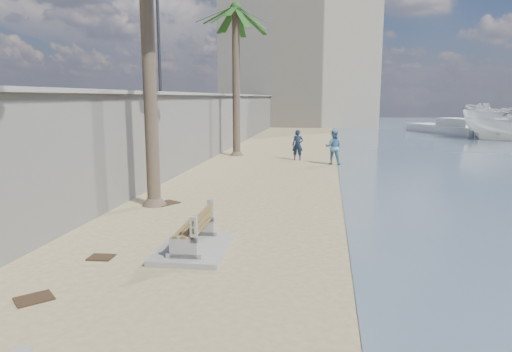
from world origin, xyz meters
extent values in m
plane|color=tan|center=(0.00, 0.00, 0.00)|extent=(140.00, 140.00, 0.00)
cube|color=gray|center=(-5.20, 20.00, 1.75)|extent=(0.45, 70.00, 3.50)
cube|color=gray|center=(-5.20, 20.00, 3.55)|extent=(0.80, 70.00, 0.12)
cube|color=#B7AA93|center=(-2.00, 52.00, 7.00)|extent=(18.00, 12.00, 14.00)
cube|color=gray|center=(-1.42, 3.93, 0.06)|extent=(1.57, 2.24, 0.12)
cylinder|color=brown|center=(-3.93, 7.98, 4.05)|extent=(0.42, 0.42, 8.10)
cylinder|color=brown|center=(-3.81, 20.77, 4.17)|extent=(0.44, 0.44, 8.34)
cylinder|color=#2D2D33|center=(-5.10, 12.00, 6.11)|extent=(0.12, 0.12, 5.00)
imported|color=#131E35|center=(-0.12, 19.29, 0.94)|extent=(0.70, 0.50, 1.88)
imported|color=teal|center=(1.78, 17.98, 0.97)|extent=(1.00, 0.81, 1.94)
cube|color=#382616|center=(-3.39, 1.11, 0.01)|extent=(0.74, 0.74, 0.03)
cube|color=#382616|center=(-3.64, 8.23, 0.01)|extent=(0.92, 0.97, 0.03)
cube|color=#382616|center=(-3.25, 3.18, 0.01)|extent=(0.53, 0.43, 0.03)
camera|label=1|loc=(1.45, -5.48, 3.38)|focal=32.00mm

